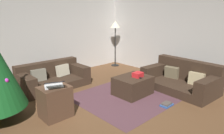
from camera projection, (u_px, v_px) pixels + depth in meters
ground_plane at (111, 117)px, 3.73m from camera, size 6.40×6.40×0.00m
rear_partition at (34, 34)px, 5.59m from camera, size 6.40×0.12×2.60m
corner_partition at (195, 35)px, 5.47m from camera, size 0.12×6.40×2.60m
couch_left at (52, 77)px, 5.24m from camera, size 1.70×0.93×0.63m
couch_right at (182, 79)px, 5.03m from camera, size 1.11×1.81×0.73m
ottoman at (133, 86)px, 4.73m from camera, size 0.82×0.66×0.43m
gift_box at (138, 75)px, 4.65m from camera, size 0.24×0.20×0.11m
tv_remote at (139, 77)px, 4.59m from camera, size 0.07×0.17×0.02m
side_table at (55, 102)px, 3.67m from camera, size 0.52×0.44×0.59m
laptop at (54, 85)px, 3.52m from camera, size 0.44×0.48×0.18m
book_stack at (167, 105)px, 4.16m from camera, size 0.27×0.17×0.07m
corner_lamp at (115, 28)px, 7.02m from camera, size 0.36×0.36×1.62m
area_rug at (133, 94)px, 4.78m from camera, size 2.60×2.00×0.01m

